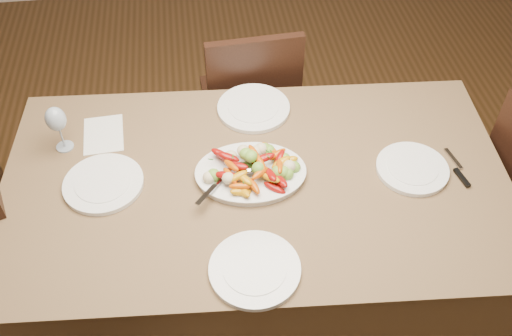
{
  "coord_description": "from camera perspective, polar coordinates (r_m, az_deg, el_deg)",
  "views": [
    {
      "loc": [
        -0.41,
        -1.08,
        2.29
      ],
      "look_at": [
        -0.24,
        0.29,
        0.82
      ],
      "focal_mm": 40.0,
      "sensor_mm": 36.0,
      "label": 1
    }
  ],
  "objects": [
    {
      "name": "serving_platter",
      "position": [
        2.06,
        -0.54,
        -0.61
      ],
      "size": [
        0.41,
        0.31,
        0.02
      ],
      "primitive_type": "ellipsoid",
      "rotation": [
        0.0,
        0.0,
        -0.07
      ],
      "color": "white",
      "rests_on": "dining_table"
    },
    {
      "name": "serving_spoon",
      "position": [
        2.01,
        -2.34,
        -0.77
      ],
      "size": [
        0.26,
        0.22,
        0.03
      ],
      "primitive_type": null,
      "rotation": [
        0.0,
        0.0,
        -0.65
      ],
      "color": "#9EA0A8",
      "rests_on": "serving_platter"
    },
    {
      "name": "wine_glass",
      "position": [
        2.23,
        -19.14,
        3.85
      ],
      "size": [
        0.08,
        0.08,
        0.2
      ],
      "primitive_type": null,
      "color": "#8C99A5",
      "rests_on": "dining_table"
    },
    {
      "name": "chair_far",
      "position": [
        2.82,
        -0.85,
        6.88
      ],
      "size": [
        0.45,
        0.45,
        0.95
      ],
      "primitive_type": null,
      "rotation": [
        0.0,
        0.0,
        3.21
      ],
      "color": "black",
      "rests_on": "ground"
    },
    {
      "name": "plate_left",
      "position": [
        2.11,
        -15.01,
        -1.53
      ],
      "size": [
        0.29,
        0.29,
        0.02
      ],
      "primitive_type": "cylinder",
      "color": "white",
      "rests_on": "dining_table"
    },
    {
      "name": "plate_right",
      "position": [
        2.16,
        15.35,
        -0.07
      ],
      "size": [
        0.26,
        0.26,
        0.02
      ],
      "primitive_type": "cylinder",
      "color": "white",
      "rests_on": "dining_table"
    },
    {
      "name": "dining_table",
      "position": [
        2.36,
        0.0,
        -7.34
      ],
      "size": [
        1.91,
        1.16,
        0.76
      ],
      "primitive_type": "cube",
      "rotation": [
        0.0,
        0.0,
        -0.07
      ],
      "color": "brown",
      "rests_on": "ground"
    },
    {
      "name": "table_knife",
      "position": [
        2.21,
        19.52,
        -0.13
      ],
      "size": [
        0.06,
        0.2,
        0.01
      ],
      "primitive_type": null,
      "rotation": [
        0.0,
        0.0,
        0.2
      ],
      "color": "#9EA0A8",
      "rests_on": "dining_table"
    },
    {
      "name": "plate_near",
      "position": [
        1.82,
        -0.13,
        -10.1
      ],
      "size": [
        0.29,
        0.29,
        0.02
      ],
      "primitive_type": "cylinder",
      "color": "white",
      "rests_on": "dining_table"
    },
    {
      "name": "roasted_vegetables",
      "position": [
        2.02,
        -0.55,
        0.48
      ],
      "size": [
        0.33,
        0.24,
        0.09
      ],
      "primitive_type": null,
      "rotation": [
        0.0,
        0.0,
        -0.07
      ],
      "color": "maroon",
      "rests_on": "serving_platter"
    },
    {
      "name": "menu_card",
      "position": [
        2.3,
        -15.01,
        3.27
      ],
      "size": [
        0.16,
        0.22,
        0.0
      ],
      "primitive_type": "cube",
      "rotation": [
        0.0,
        0.0,
        0.06
      ],
      "color": "silver",
      "rests_on": "dining_table"
    },
    {
      "name": "plate_far",
      "position": [
        2.33,
        -0.25,
        6.01
      ],
      "size": [
        0.29,
        0.29,
        0.02
      ],
      "primitive_type": "cylinder",
      "color": "white",
      "rests_on": "dining_table"
    }
  ]
}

